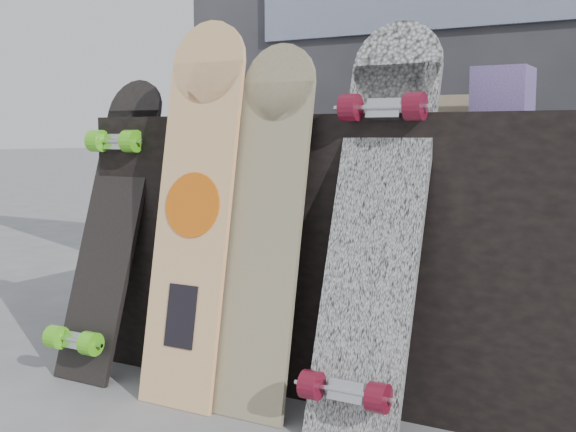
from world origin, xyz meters
The scene contains 10 objects.
ground centered at (0.00, 0.00, 0.00)m, with size 60.00×60.00×0.00m, color slate.
vendor_table centered at (0.00, 0.50, 0.40)m, with size 1.60×0.60×0.80m, color black.
booth centered at (0.00, 1.35, 1.10)m, with size 2.40×0.22×2.20m.
merch_box_purple centered at (-0.39, 0.55, 0.85)m, with size 0.18×0.12×0.10m, color #443873.
merch_box_small centered at (0.43, 0.41, 0.86)m, with size 0.14×0.14×0.12m, color #443873.
merch_box_flat centered at (0.20, 0.60, 0.83)m, with size 0.22×0.10×0.06m, color #D1B78C.
longboard_geisha centered at (-0.34, 0.09, 0.56)m, with size 0.24×0.22×1.07m.
longboard_celtic centered at (-0.12, 0.11, 0.53)m, with size 0.22×0.21×0.99m.
longboard_cascadia centered at (0.19, 0.13, 0.54)m, with size 0.24×0.39×1.04m.
skateboard_dark centered at (-0.71, 0.15, 0.48)m, with size 0.21×0.37×0.93m.
Camera 1 is at (0.88, -1.52, 0.75)m, focal length 45.00 mm.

